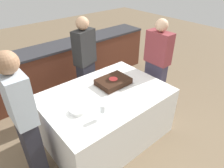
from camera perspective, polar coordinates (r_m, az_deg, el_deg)
ground_plane at (r=3.20m, az=-1.62°, el=-14.07°), size 14.00×14.00×0.00m
back_counter at (r=4.12m, az=-16.53°, el=4.01°), size 4.40×0.58×0.92m
dining_table at (r=2.93m, az=-1.73°, el=-8.84°), size 1.69×1.20×0.77m
cake at (r=2.87m, az=0.36°, el=0.69°), size 0.49×0.38×0.09m
plate_stack at (r=2.40m, az=-9.66°, el=-7.45°), size 0.20×0.20×0.04m
wine_glass at (r=2.23m, az=-2.69°, el=-7.25°), size 0.07×0.07×0.18m
side_plate_near_cake at (r=3.15m, az=-2.51°, el=2.88°), size 0.20×0.20×0.00m
person_cutting_cake at (r=3.36m, az=-7.59°, el=5.77°), size 0.40×0.29×1.60m
person_seated_left at (r=2.28m, az=-23.60°, el=-10.16°), size 0.21×0.38×1.66m
person_seated_right at (r=3.34m, az=12.54°, el=4.82°), size 0.20×0.40×1.59m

